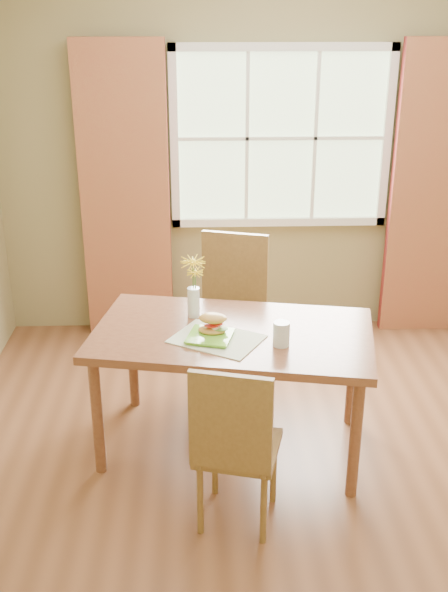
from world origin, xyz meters
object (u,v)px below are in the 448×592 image
(flower_vase, at_px, (193,282))
(dining_table, at_px, (233,343))
(chair_near, at_px, (235,441))
(croissant_sandwich, at_px, (213,324))
(chair_far, at_px, (231,307))
(water_glass, at_px, (281,334))

(flower_vase, bearing_deg, dining_table, -44.09)
(dining_table, distance_m, chair_near, 0.72)
(dining_table, bearing_deg, flower_vase, 146.63)
(dining_table, xyz_separation_m, croissant_sandwich, (-0.11, -0.06, 0.15))
(croissant_sandwich, bearing_deg, chair_far, 87.98)
(chair_near, bearing_deg, water_glass, 77.41)
(dining_table, bearing_deg, water_glass, -25.72)
(chair_far, relative_size, water_glass, 7.92)
(chair_far, bearing_deg, water_glass, -59.92)
(chair_far, height_order, flower_vase, flower_vase)
(water_glass, bearing_deg, chair_far, 103.93)
(chair_far, xyz_separation_m, water_glass, (0.22, -0.89, 0.23))
(croissant_sandwich, bearing_deg, chair_near, -74.08)
(flower_vase, bearing_deg, water_glass, -40.20)
(chair_far, relative_size, croissant_sandwich, 6.24)
(chair_near, distance_m, flower_vase, 1.03)
(chair_far, distance_m, croissant_sandwich, 0.82)
(water_glass, bearing_deg, chair_near, -117.30)
(water_glass, relative_size, flower_vase, 0.37)
(croissant_sandwich, relative_size, flower_vase, 0.47)
(chair_near, bearing_deg, croissant_sandwich, 112.70)
(chair_near, distance_m, chair_far, 1.41)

